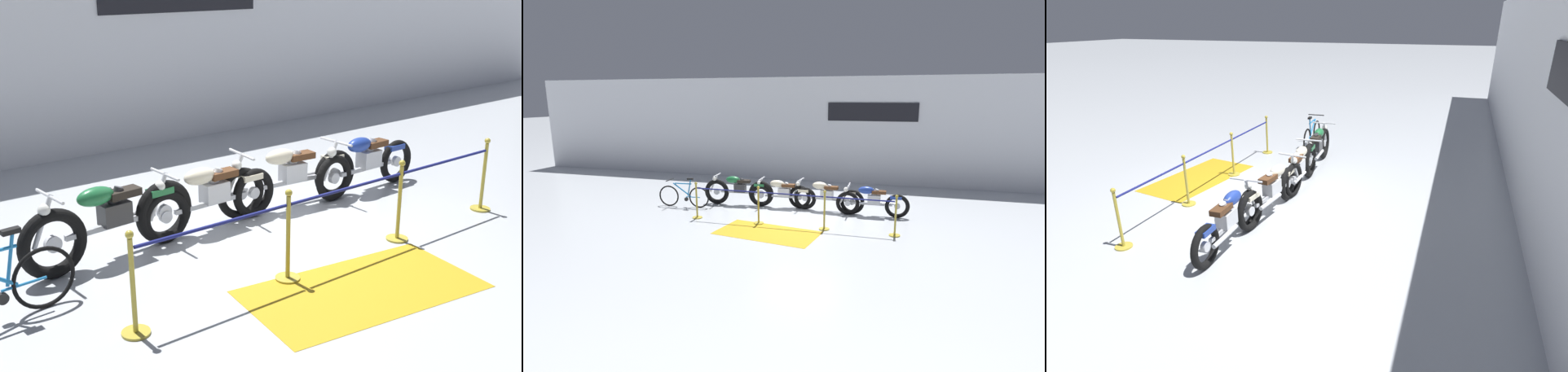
{
  "view_description": "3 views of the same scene",
  "coord_description": "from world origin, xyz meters",
  "views": [
    {
      "loc": [
        -5.1,
        -6.13,
        3.28
      ],
      "look_at": [
        -0.11,
        0.29,
        0.57
      ],
      "focal_mm": 45.0,
      "sensor_mm": 36.0,
      "label": 1
    },
    {
      "loc": [
        2.85,
        -11.19,
        3.38
      ],
      "look_at": [
        -0.49,
        0.15,
        0.81
      ],
      "focal_mm": 28.0,
      "sensor_mm": 36.0,
      "label": 2
    },
    {
      "loc": [
        7.16,
        3.71,
        3.47
      ],
      "look_at": [
        0.7,
        1.31,
        0.64
      ],
      "focal_mm": 28.0,
      "sensor_mm": 36.0,
      "label": 3
    }
  ],
  "objects": [
    {
      "name": "stanchion_far_left",
      "position": [
        -1.11,
        -1.14,
        0.66
      ],
      "size": [
        5.58,
        0.28,
        1.05
      ],
      "color": "gold",
      "rests_on": "ground"
    },
    {
      "name": "motorcycle_blue_3",
      "position": [
        2.07,
        0.46,
        0.46
      ],
      "size": [
        2.11,
        0.62,
        0.93
      ],
      "color": "black",
      "rests_on": "ground"
    },
    {
      "name": "stanchion_far_right",
      "position": [
        2.77,
        -1.14,
        0.36
      ],
      "size": [
        0.28,
        0.28,
        1.05
      ],
      "color": "gold",
      "rests_on": "ground"
    },
    {
      "name": "motorcycle_cream_1",
      "position": [
        -0.68,
        0.62,
        0.45
      ],
      "size": [
        2.12,
        0.62,
        0.92
      ],
      "color": "black",
      "rests_on": "ground"
    },
    {
      "name": "stanchion_mid_left",
      "position": [
        -0.84,
        -1.14,
        0.36
      ],
      "size": [
        0.28,
        0.28,
        1.05
      ],
      "color": "gold",
      "rests_on": "ground"
    },
    {
      "name": "bicycle",
      "position": [
        -3.69,
        -0.16,
        0.36
      ],
      "size": [
        1.68,
        0.48,
        0.94
      ],
      "color": "black",
      "rests_on": "ground"
    },
    {
      "name": "motorcycle_cream_2",
      "position": [
        0.66,
        0.62,
        0.47
      ],
      "size": [
        2.37,
        0.62,
        0.94
      ],
      "color": "black",
      "rests_on": "ground"
    },
    {
      "name": "stanchion_mid_right",
      "position": [
        0.98,
        -1.14,
        0.36
      ],
      "size": [
        0.28,
        0.28,
        1.05
      ],
      "color": "gold",
      "rests_on": "ground"
    },
    {
      "name": "motorcycle_green_0",
      "position": [
        -2.13,
        0.54,
        0.48
      ],
      "size": [
        2.29,
        0.62,
        0.98
      ],
      "color": "black",
      "rests_on": "ground"
    },
    {
      "name": "floor_banner",
      "position": [
        -0.36,
        -1.82,
        0.0
      ],
      "size": [
        2.75,
        1.69,
        0.01
      ],
      "primitive_type": "cube",
      "rotation": [
        0.0,
        0.0,
        -0.14
      ],
      "color": "#B78E19",
      "rests_on": "ground"
    },
    {
      "name": "ground_plane",
      "position": [
        0.0,
        0.0,
        0.0
      ],
      "size": [
        120.0,
        120.0,
        0.0
      ],
      "primitive_type": "plane",
      "color": "#B2B7BC"
    },
    {
      "name": "back_wall",
      "position": [
        0.01,
        5.12,
        2.1
      ],
      "size": [
        28.0,
        0.29,
        4.2
      ],
      "color": "white",
      "rests_on": "ground"
    }
  ]
}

